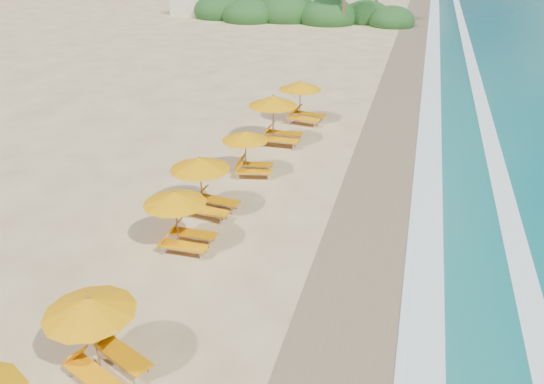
# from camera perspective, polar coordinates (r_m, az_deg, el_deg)

# --- Properties ---
(ground) EXTENTS (160.00, 160.00, 0.00)m
(ground) POSITION_cam_1_polar(r_m,az_deg,el_deg) (19.84, 0.00, -3.10)
(ground) COLOR #D9BE7F
(ground) RESTS_ON ground
(wet_sand) EXTENTS (4.00, 160.00, 0.01)m
(wet_sand) POSITION_cam_1_polar(r_m,az_deg,el_deg) (19.31, 11.55, -4.59)
(wet_sand) COLOR #806B4C
(wet_sand) RESTS_ON ground
(surf_foam) EXTENTS (4.00, 160.00, 0.01)m
(surf_foam) POSITION_cam_1_polar(r_m,az_deg,el_deg) (19.40, 19.53, -5.47)
(surf_foam) COLOR white
(surf_foam) RESTS_ON ground
(station_1) EXTENTS (2.89, 2.86, 2.21)m
(station_1) POSITION_cam_1_polar(r_m,az_deg,el_deg) (13.63, -18.08, -13.99)
(station_1) COLOR olive
(station_1) RESTS_ON ground
(station_2) EXTENTS (2.30, 2.12, 2.14)m
(station_2) POSITION_cam_1_polar(r_m,az_deg,el_deg) (17.95, -9.68, -2.56)
(station_2) COLOR olive
(station_2) RESTS_ON ground
(station_3) EXTENTS (2.67, 2.53, 2.30)m
(station_3) POSITION_cam_1_polar(r_m,az_deg,el_deg) (19.99, -7.13, 1.07)
(station_3) COLOR olive
(station_3) RESTS_ON ground
(station_4) EXTENTS (2.50, 2.39, 2.06)m
(station_4) POSITION_cam_1_polar(r_m,az_deg,el_deg) (23.10, -2.44, 4.48)
(station_4) COLOR olive
(station_4) RESTS_ON ground
(station_5) EXTENTS (2.67, 2.45, 2.49)m
(station_5) POSITION_cam_1_polar(r_m,az_deg,el_deg) (26.55, 0.52, 8.03)
(station_5) COLOR olive
(station_5) RESTS_ON ground
(station_6) EXTENTS (2.80, 2.67, 2.37)m
(station_6) POSITION_cam_1_polar(r_m,az_deg,el_deg) (29.68, 3.32, 9.85)
(station_6) COLOR olive
(station_6) RESTS_ON ground
(treeline) EXTENTS (25.80, 8.80, 9.74)m
(treeline) POSITION_cam_1_polar(r_m,az_deg,el_deg) (64.43, 2.44, 18.60)
(treeline) COLOR #163D14
(treeline) RESTS_ON ground
(beach_building) EXTENTS (7.00, 5.00, 2.80)m
(beach_building) POSITION_cam_1_polar(r_m,az_deg,el_deg) (70.40, -7.24, 19.43)
(beach_building) COLOR beige
(beach_building) RESTS_ON ground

